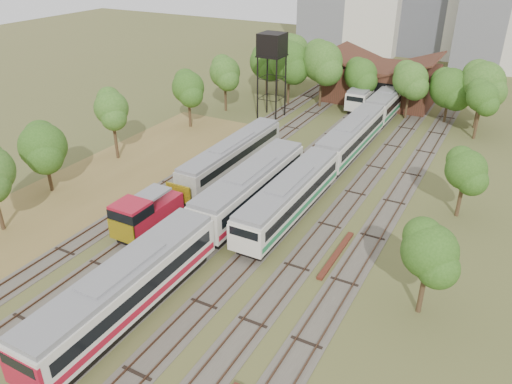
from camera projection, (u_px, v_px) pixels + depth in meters
The scene contains 14 objects.
ground at pixel (154, 322), 34.22m from camera, with size 240.00×240.00×0.00m, color #475123.
dry_grass_patch at pixel (59, 210), 48.07m from camera, with size 14.00×60.00×0.04m, color brown.
tracks at pixel (296, 180), 53.97m from camera, with size 24.60×80.00×0.19m.
railcar_red_set at pixel (199, 230), 40.75m from camera, with size 3.28×34.58×4.07m.
railcar_green_set at pixel (351, 137), 59.70m from camera, with size 3.11×52.08×3.84m.
railcar_rear at pixel (371, 91), 77.79m from camera, with size 2.97×16.08×3.67m.
shunter_locomotive at pixel (145, 214), 43.82m from camera, with size 2.80×8.10×3.66m.
old_grey_coach at pixel (232, 155), 55.39m from camera, with size 2.76×18.00×3.41m.
water_tower at pixel (272, 47), 67.97m from camera, with size 3.42×3.42×11.83m.
rail_pile_far at pixel (336, 255), 41.21m from camera, with size 0.47×7.46×0.24m, color #5A2719.
maintenance_shed at pixel (382, 82), 78.51m from camera, with size 16.45×11.55×7.58m.
tree_band_left at pixel (177, 97), 62.98m from camera, with size 8.74×75.91×8.19m.
tree_band_far at pixel (367, 72), 71.86m from camera, with size 35.80×8.60×9.89m.
tree_band_right at pixel (465, 155), 47.07m from camera, with size 5.07×41.25×7.51m.
Camera 1 is at (18.69, -19.71, 23.71)m, focal length 35.00 mm.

